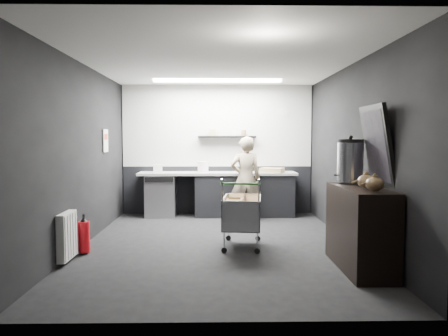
{
  "coord_description": "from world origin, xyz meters",
  "views": [
    {
      "loc": [
        -0.03,
        -6.44,
        1.61
      ],
      "look_at": [
        0.1,
        0.4,
        1.13
      ],
      "focal_mm": 35.0,
      "sensor_mm": 36.0,
      "label": 1
    }
  ],
  "objects": [
    {
      "name": "floor",
      "position": [
        0.0,
        0.0,
        0.0
      ],
      "size": [
        5.5,
        5.5,
        0.0
      ],
      "primitive_type": "plane",
      "color": "black",
      "rests_on": "ground"
    },
    {
      "name": "ceiling",
      "position": [
        0.0,
        0.0,
        2.7
      ],
      "size": [
        5.5,
        5.5,
        0.0
      ],
      "primitive_type": "plane",
      "rotation": [
        3.14,
        0.0,
        0.0
      ],
      "color": "white",
      "rests_on": "wall_back"
    },
    {
      "name": "wall_back",
      "position": [
        0.0,
        2.75,
        1.35
      ],
      "size": [
        5.5,
        0.0,
        5.5
      ],
      "primitive_type": "plane",
      "rotation": [
        1.57,
        0.0,
        0.0
      ],
      "color": "black",
      "rests_on": "floor"
    },
    {
      "name": "wall_front",
      "position": [
        0.0,
        -2.75,
        1.35
      ],
      "size": [
        5.5,
        0.0,
        5.5
      ],
      "primitive_type": "plane",
      "rotation": [
        -1.57,
        0.0,
        0.0
      ],
      "color": "black",
      "rests_on": "floor"
    },
    {
      "name": "wall_left",
      "position": [
        -2.0,
        0.0,
        1.35
      ],
      "size": [
        0.0,
        5.5,
        5.5
      ],
      "primitive_type": "plane",
      "rotation": [
        1.57,
        0.0,
        1.57
      ],
      "color": "black",
      "rests_on": "floor"
    },
    {
      "name": "wall_right",
      "position": [
        2.0,
        0.0,
        1.35
      ],
      "size": [
        0.0,
        5.5,
        5.5
      ],
      "primitive_type": "plane",
      "rotation": [
        1.57,
        0.0,
        -1.57
      ],
      "color": "black",
      "rests_on": "floor"
    },
    {
      "name": "kitchen_wall_panel",
      "position": [
        0.0,
        2.73,
        1.85
      ],
      "size": [
        3.95,
        0.02,
        1.7
      ],
      "primitive_type": "cube",
      "color": "beige",
      "rests_on": "wall_back"
    },
    {
      "name": "dado_panel",
      "position": [
        0.0,
        2.73,
        0.5
      ],
      "size": [
        3.95,
        0.02,
        1.0
      ],
      "primitive_type": "cube",
      "color": "black",
      "rests_on": "wall_back"
    },
    {
      "name": "floating_shelf",
      "position": [
        0.2,
        2.62,
        1.62
      ],
      "size": [
        1.2,
        0.22,
        0.04
      ],
      "primitive_type": "cube",
      "color": "black",
      "rests_on": "wall_back"
    },
    {
      "name": "wall_clock",
      "position": [
        1.4,
        2.72,
        2.15
      ],
      "size": [
        0.2,
        0.03,
        0.2
      ],
      "primitive_type": "cylinder",
      "rotation": [
        1.57,
        0.0,
        0.0
      ],
      "color": "silver",
      "rests_on": "wall_back"
    },
    {
      "name": "poster",
      "position": [
        -1.98,
        1.3,
        1.55
      ],
      "size": [
        0.02,
        0.3,
        0.4
      ],
      "primitive_type": "cube",
      "color": "white",
      "rests_on": "wall_left"
    },
    {
      "name": "poster_red_band",
      "position": [
        -1.98,
        1.3,
        1.62
      ],
      "size": [
        0.02,
        0.22,
        0.1
      ],
      "primitive_type": "cube",
      "color": "red",
      "rests_on": "poster"
    },
    {
      "name": "radiator",
      "position": [
        -1.94,
        -0.9,
        0.35
      ],
      "size": [
        0.1,
        0.5,
        0.6
      ],
      "primitive_type": "cube",
      "color": "silver",
      "rests_on": "wall_left"
    },
    {
      "name": "ceiling_strip",
      "position": [
        0.0,
        1.85,
        2.67
      ],
      "size": [
        2.4,
        0.2,
        0.04
      ],
      "primitive_type": "cube",
      "color": "white",
      "rests_on": "ceiling"
    },
    {
      "name": "prep_counter",
      "position": [
        0.14,
        2.42,
        0.46
      ],
      "size": [
        3.2,
        0.61,
        0.9
      ],
      "color": "black",
      "rests_on": "floor"
    },
    {
      "name": "person",
      "position": [
        0.55,
        1.97,
        0.81
      ],
      "size": [
        0.6,
        0.41,
        1.62
      ],
      "primitive_type": "imported",
      "rotation": [
        0.0,
        0.0,
        3.17
      ],
      "color": "beige",
      "rests_on": "floor"
    },
    {
      "name": "shopping_cart",
      "position": [
        0.35,
        -0.12,
        0.47
      ],
      "size": [
        0.63,
        0.96,
        1.0
      ],
      "color": "silver",
      "rests_on": "floor"
    },
    {
      "name": "sideboard",
      "position": [
        1.74,
        -1.19,
        0.63
      ],
      "size": [
        0.57,
        1.34,
        2.0
      ],
      "color": "black",
      "rests_on": "floor"
    },
    {
      "name": "fire_extinguisher",
      "position": [
        -1.85,
        -0.48,
        0.26
      ],
      "size": [
        0.16,
        0.16,
        0.53
      ],
      "color": "red",
      "rests_on": "floor"
    },
    {
      "name": "cardboard_box",
      "position": [
        1.11,
        2.37,
        0.94
      ],
      "size": [
        0.54,
        0.48,
        0.09
      ],
      "primitive_type": "cube",
      "rotation": [
        0.0,
        0.0,
        -0.38
      ],
      "color": "tan",
      "rests_on": "prep_counter"
    },
    {
      "name": "pink_tub",
      "position": [
        -0.29,
        2.42,
        1.01
      ],
      "size": [
        0.22,
        0.22,
        0.22
      ],
      "primitive_type": "cylinder",
      "color": "white",
      "rests_on": "prep_counter"
    },
    {
      "name": "white_container",
      "position": [
        -1.2,
        2.37,
        0.98
      ],
      "size": [
        0.19,
        0.16,
        0.16
      ],
      "primitive_type": "cube",
      "rotation": [
        0.0,
        0.0,
        0.11
      ],
      "color": "silver",
      "rests_on": "prep_counter"
    }
  ]
}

